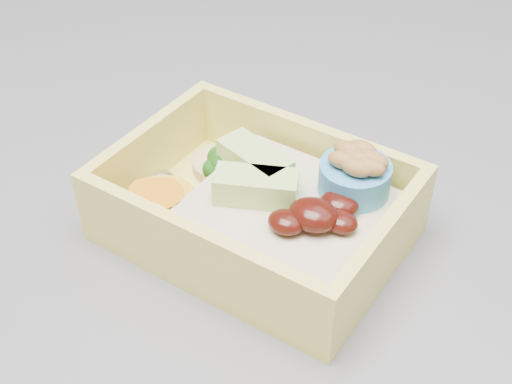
% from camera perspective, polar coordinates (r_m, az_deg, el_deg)
% --- Properties ---
extents(bento_box, '(0.17, 0.13, 0.06)m').
position_cam_1_polar(bento_box, '(0.40, 0.78, -1.28)').
color(bento_box, '#E7DA5F').
rests_on(bento_box, island).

